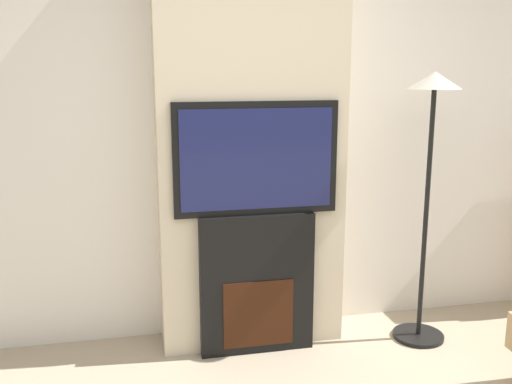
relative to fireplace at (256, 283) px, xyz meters
name	(u,v)px	position (x,y,z in m)	size (l,w,h in m)	color
wall_back	(244,124)	(0.00, 0.35, 0.92)	(6.00, 0.06, 2.70)	silver
chimney_breast	(250,127)	(0.00, 0.16, 0.92)	(1.12, 0.32, 2.70)	beige
fireplace	(256,283)	(0.00, 0.00, 0.00)	(0.69, 0.15, 0.86)	black
television	(256,159)	(0.00, 0.00, 0.76)	(0.96, 0.07, 0.66)	black
floor_lamp	(431,146)	(1.05, -0.08, 0.81)	(0.32, 0.32, 1.68)	black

